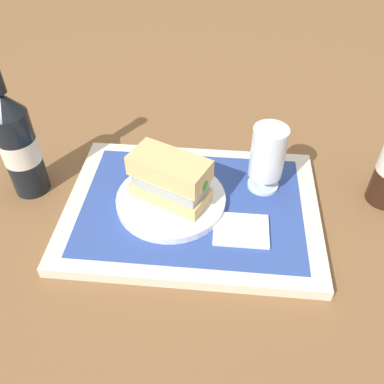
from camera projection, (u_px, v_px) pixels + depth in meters
The scene contains 8 objects.
ground_plane at pixel (192, 212), 0.74m from camera, with size 3.00×3.00×0.00m, color brown.
tray at pixel (192, 208), 0.73m from camera, with size 0.44×0.32×0.02m, color beige.
placemat at pixel (192, 204), 0.72m from camera, with size 0.38×0.27×0.00m, color #2D4793.
plate at pixel (171, 199), 0.72m from camera, with size 0.19×0.19×0.01m, color white.
sandwich at pixel (172, 178), 0.69m from camera, with size 0.14×0.11×0.08m.
beer_glass at pixel (267, 157), 0.71m from camera, with size 0.06×0.06×0.12m.
napkin_folded at pixel (241, 230), 0.67m from camera, with size 0.09×0.07×0.01m, color white.
second_bottle at pixel (18, 143), 0.71m from camera, with size 0.07×0.07×0.27m.
Camera 1 is at (0.05, -0.51, 0.53)m, focal length 38.67 mm.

